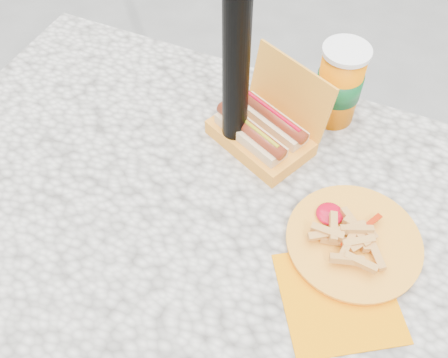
% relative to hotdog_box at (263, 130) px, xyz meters
% --- Properties ---
extents(ground, '(60.00, 60.00, 0.00)m').
position_rel_hotdog_box_xyz_m(ground, '(-0.05, -0.19, -0.79)').
color(ground, slate).
extents(picnic_table, '(1.20, 0.80, 0.75)m').
position_rel_hotdog_box_xyz_m(picnic_table, '(-0.05, -0.19, -0.15)').
color(picnic_table, beige).
rests_on(picnic_table, ground).
extents(hotdog_box, '(0.25, 0.23, 0.16)m').
position_rel_hotdog_box_xyz_m(hotdog_box, '(0.00, 0.00, 0.00)').
color(hotdog_box, orange).
rests_on(hotdog_box, picnic_table).
extents(fries_plate, '(0.26, 0.36, 0.05)m').
position_rel_hotdog_box_xyz_m(fries_plate, '(0.24, -0.17, -0.02)').
color(fries_plate, orange).
rests_on(fries_plate, picnic_table).
extents(soda_cup, '(0.10, 0.10, 0.18)m').
position_rel_hotdog_box_xyz_m(soda_cup, '(0.11, 0.13, 0.05)').
color(soda_cup, orange).
rests_on(soda_cup, picnic_table).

